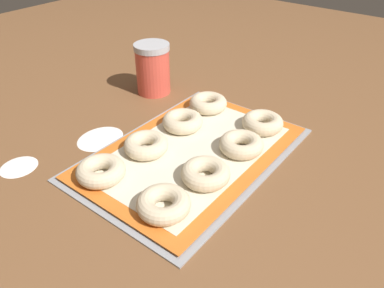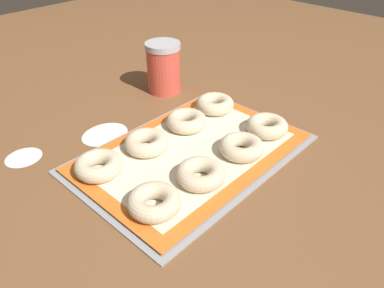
{
  "view_description": "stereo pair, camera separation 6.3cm",
  "coord_description": "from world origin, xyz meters",
  "views": [
    {
      "loc": [
        -0.51,
        -0.43,
        0.48
      ],
      "look_at": [
        0.02,
        -0.02,
        0.03
      ],
      "focal_mm": 35.0,
      "sensor_mm": 36.0,
      "label": 1
    },
    {
      "loc": [
        -0.47,
        -0.47,
        0.48
      ],
      "look_at": [
        0.02,
        -0.02,
        0.03
      ],
      "focal_mm": 35.0,
      "sensor_mm": 36.0,
      "label": 2
    }
  ],
  "objects": [
    {
      "name": "ground_plane",
      "position": [
        0.0,
        0.0,
        0.0
      ],
      "size": [
        2.8,
        2.8,
        0.0
      ],
      "primitive_type": "plane",
      "color": "brown"
    },
    {
      "name": "bagel_front_mid_left",
      "position": [
        -0.05,
        -0.1,
        0.03
      ],
      "size": [
        0.1,
        0.1,
        0.03
      ],
      "color": "beige",
      "rests_on": "baking_mat"
    },
    {
      "name": "bagel_back_far_right",
      "position": [
        0.19,
        0.07,
        0.03
      ],
      "size": [
        0.1,
        0.1,
        0.03
      ],
      "color": "beige",
      "rests_on": "baking_mat"
    },
    {
      "name": "bagel_front_mid_right",
      "position": [
        0.08,
        -0.1,
        0.03
      ],
      "size": [
        0.1,
        0.1,
        0.03
      ],
      "color": "beige",
      "rests_on": "baking_mat"
    },
    {
      "name": "flour_canister",
      "position": [
        0.2,
        0.26,
        0.07
      ],
      "size": [
        0.1,
        0.1,
        0.14
      ],
      "color": "#DB4C3D",
      "rests_on": "ground_plane"
    },
    {
      "name": "bagel_front_far_left",
      "position": [
        -0.16,
        -0.09,
        0.03
      ],
      "size": [
        0.1,
        0.1,
        0.03
      ],
      "color": "beige",
      "rests_on": "baking_mat"
    },
    {
      "name": "bagel_front_far_right",
      "position": [
        0.19,
        -0.09,
        0.03
      ],
      "size": [
        0.1,
        0.1,
        0.03
      ],
      "color": "beige",
      "rests_on": "baking_mat"
    },
    {
      "name": "baking_mat",
      "position": [
        0.02,
        -0.02,
        0.01
      ],
      "size": [
        0.48,
        0.32,
        0.0
      ],
      "color": "orange",
      "rests_on": "baking_tray"
    },
    {
      "name": "bagel_back_mid_left",
      "position": [
        -0.05,
        0.06,
        0.03
      ],
      "size": [
        0.1,
        0.1,
        0.03
      ],
      "color": "beige",
      "rests_on": "baking_mat"
    },
    {
      "name": "bagel_back_far_left",
      "position": [
        -0.17,
        0.07,
        0.03
      ],
      "size": [
        0.1,
        0.1,
        0.03
      ],
      "color": "beige",
      "rests_on": "baking_mat"
    },
    {
      "name": "baking_tray",
      "position": [
        0.02,
        -0.02,
        0.0
      ],
      "size": [
        0.5,
        0.34,
        0.01
      ],
      "color": "#93969B",
      "rests_on": "ground_plane"
    },
    {
      "name": "bagel_back_mid_right",
      "position": [
        0.08,
        0.06,
        0.03
      ],
      "size": [
        0.1,
        0.1,
        0.03
      ],
      "color": "beige",
      "rests_on": "baking_mat"
    },
    {
      "name": "flour_patch_far",
      "position": [
        -0.24,
        0.24,
        0.0
      ],
      "size": [
        0.08,
        0.07,
        0.0
      ],
      "color": "white",
      "rests_on": "ground_plane"
    },
    {
      "name": "flour_patch_near",
      "position": [
        -0.07,
        0.19,
        0.0
      ],
      "size": [
        0.11,
        0.1,
        0.0
      ],
      "color": "white",
      "rests_on": "ground_plane"
    }
  ]
}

